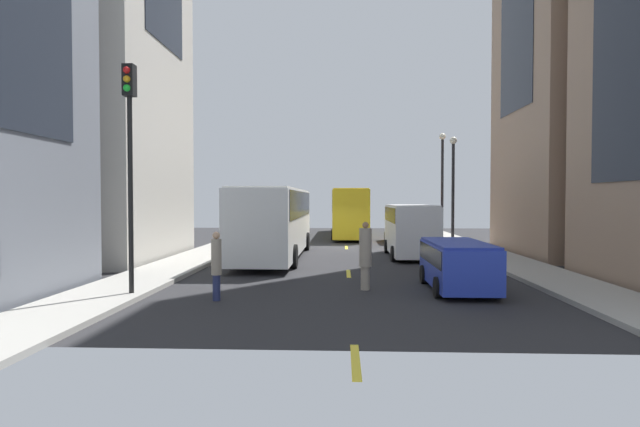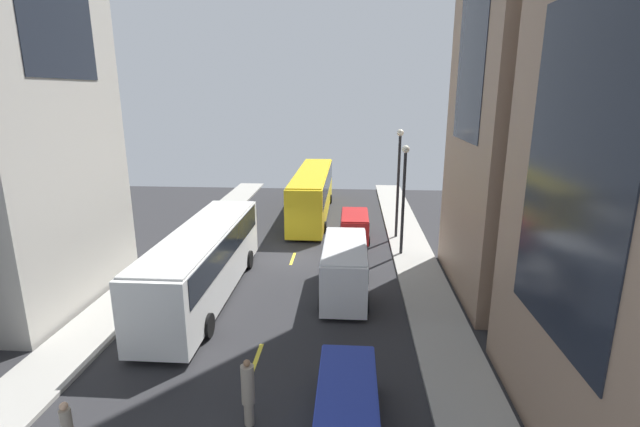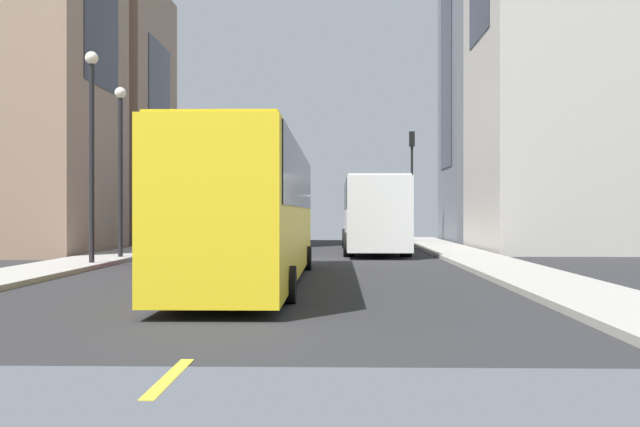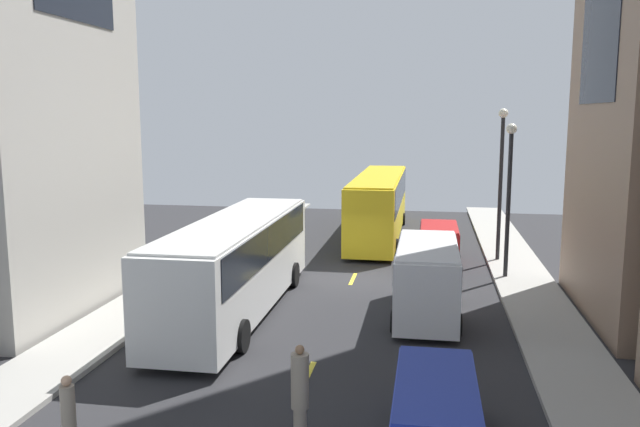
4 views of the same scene
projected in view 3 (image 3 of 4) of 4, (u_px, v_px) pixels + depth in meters
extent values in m
plane|color=#28282B|center=(290.00, 259.00, 29.19)|extent=(40.77, 40.77, 0.00)
cube|color=#9E9B93|center=(473.00, 257.00, 29.02)|extent=(2.46, 44.00, 0.15)
cube|color=#9E9B93|center=(110.00, 257.00, 29.36)|extent=(2.46, 44.00, 0.15)
cube|color=yellow|center=(310.00, 240.00, 50.19)|extent=(0.16, 2.00, 0.01)
cube|color=yellow|center=(303.00, 247.00, 39.69)|extent=(0.16, 2.00, 0.01)
cube|color=yellow|center=(290.00, 259.00, 29.19)|extent=(0.16, 2.00, 0.01)
cube|color=yellow|center=(264.00, 285.00, 18.70)|extent=(0.16, 2.00, 0.01)
cube|color=yellow|center=(169.00, 378.00, 8.20)|extent=(0.16, 2.00, 0.01)
cube|color=slate|center=(523.00, 76.00, 45.62)|extent=(9.43, 8.11, 20.43)
cube|color=#1E232D|center=(523.00, 76.00, 45.62)|extent=(9.52, 4.46, 11.24)
cube|color=#937760|center=(87.00, 115.00, 43.64)|extent=(8.61, 9.49, 15.21)
cube|color=#1E232D|center=(87.00, 115.00, 43.64)|extent=(8.70, 5.22, 8.37)
cube|color=silver|center=(373.00, 214.00, 34.45)|extent=(2.55, 12.08, 3.00)
cube|color=black|center=(373.00, 196.00, 34.45)|extent=(2.60, 11.11, 1.20)
cube|color=beige|center=(373.00, 181.00, 34.45)|extent=(2.45, 11.59, 0.08)
cylinder|color=black|center=(406.00, 245.00, 30.68)|extent=(0.46, 1.00, 1.00)
cylinder|color=black|center=(349.00, 245.00, 30.74)|extent=(0.46, 1.00, 1.00)
cylinder|color=black|center=(392.00, 238.00, 38.17)|extent=(0.46, 1.00, 1.00)
cylinder|color=black|center=(347.00, 238.00, 38.22)|extent=(0.46, 1.00, 1.00)
cube|color=yellow|center=(254.00, 212.00, 19.32)|extent=(2.45, 14.06, 3.30)
cube|color=black|center=(254.00, 179.00, 19.32)|extent=(2.50, 12.93, 1.48)
cube|color=gold|center=(254.00, 147.00, 19.32)|extent=(2.35, 13.49, 0.08)
cylinder|color=black|center=(285.00, 285.00, 14.94)|extent=(0.44, 0.76, 0.76)
cylinder|color=black|center=(174.00, 284.00, 14.99)|extent=(0.44, 0.76, 0.76)
cylinder|color=black|center=(304.00, 258.00, 23.65)|extent=(0.44, 0.76, 0.76)
cylinder|color=black|center=(234.00, 258.00, 23.71)|extent=(0.44, 0.76, 0.76)
cube|color=white|center=(229.00, 223.00, 34.00)|extent=(2.05, 5.80, 2.30)
cube|color=black|center=(229.00, 207.00, 34.00)|extent=(2.09, 5.34, 0.69)
cube|color=silver|center=(229.00, 197.00, 34.00)|extent=(1.97, 5.57, 0.08)
cylinder|color=black|center=(244.00, 247.00, 32.18)|extent=(0.37, 0.72, 0.72)
cylinder|color=black|center=(201.00, 246.00, 32.23)|extent=(0.37, 0.72, 0.72)
cylinder|color=black|center=(254.00, 243.00, 35.78)|extent=(0.37, 0.72, 0.72)
cylinder|color=black|center=(215.00, 243.00, 35.83)|extent=(0.37, 0.72, 0.72)
cube|color=#2338AD|center=(248.00, 230.00, 43.16)|extent=(1.71, 4.14, 1.28)
cube|color=black|center=(248.00, 225.00, 43.16)|extent=(1.74, 3.81, 0.54)
cube|color=navy|center=(248.00, 219.00, 43.16)|extent=(1.64, 3.97, 0.08)
cylinder|color=black|center=(259.00, 240.00, 41.86)|extent=(0.31, 0.62, 0.62)
cylinder|color=black|center=(231.00, 240.00, 41.89)|extent=(0.31, 0.62, 0.62)
cylinder|color=black|center=(263.00, 238.00, 44.42)|extent=(0.31, 0.62, 0.62)
cylinder|color=black|center=(237.00, 238.00, 44.46)|extent=(0.31, 0.62, 0.62)
cube|color=red|center=(176.00, 239.00, 25.25)|extent=(1.78, 4.00, 1.49)
cube|color=black|center=(176.00, 228.00, 25.25)|extent=(1.81, 3.68, 0.63)
cube|color=#A91A1A|center=(176.00, 216.00, 25.25)|extent=(1.71, 3.84, 0.08)
cylinder|color=black|center=(192.00, 260.00, 24.00)|extent=(0.32, 0.62, 0.62)
cylinder|color=black|center=(142.00, 260.00, 24.04)|extent=(0.32, 0.62, 0.62)
cylinder|color=black|center=(206.00, 255.00, 26.48)|extent=(0.32, 0.62, 0.62)
cylinder|color=black|center=(161.00, 255.00, 26.51)|extent=(0.32, 0.62, 0.62)
cylinder|color=navy|center=(369.00, 237.00, 44.90)|extent=(0.22, 0.22, 0.73)
cylinder|color=gray|center=(369.00, 222.00, 44.89)|extent=(0.29, 0.29, 1.01)
sphere|color=tan|center=(369.00, 212.00, 44.89)|extent=(0.21, 0.21, 0.21)
cylinder|color=gray|center=(297.00, 238.00, 43.11)|extent=(0.29, 0.29, 0.73)
cylinder|color=gray|center=(297.00, 221.00, 43.11)|extent=(0.39, 0.39, 1.21)
sphere|color=#8C6647|center=(297.00, 209.00, 43.10)|extent=(0.20, 0.20, 0.20)
cylinder|color=black|center=(412.00, 194.00, 44.57)|extent=(0.14, 0.14, 5.65)
cube|color=black|center=(412.00, 139.00, 44.57)|extent=(0.32, 0.32, 0.90)
sphere|color=red|center=(412.00, 135.00, 44.74)|extent=(0.20, 0.20, 0.20)
sphere|color=orange|center=(412.00, 139.00, 44.74)|extent=(0.20, 0.20, 0.20)
sphere|color=green|center=(412.00, 144.00, 44.74)|extent=(0.20, 0.20, 0.20)
cylinder|color=black|center=(120.00, 177.00, 28.31)|extent=(0.18, 0.18, 6.07)
sphere|color=silver|center=(120.00, 93.00, 28.31)|extent=(0.44, 0.44, 0.44)
cylinder|color=black|center=(92.00, 163.00, 25.00)|extent=(0.18, 0.18, 6.72)
sphere|color=silver|center=(92.00, 58.00, 25.00)|extent=(0.44, 0.44, 0.44)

